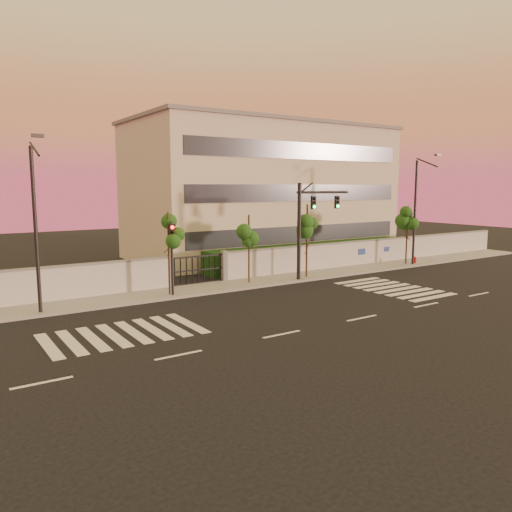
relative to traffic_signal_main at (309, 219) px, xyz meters
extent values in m
plane|color=black|center=(-4.33, -9.44, -4.29)|extent=(120.00, 120.00, 0.00)
cube|color=gray|center=(-4.33, 1.06, -4.22)|extent=(60.00, 3.00, 0.15)
cube|color=#AEB0B5|center=(10.17, 2.56, -3.29)|extent=(31.00, 0.30, 2.00)
cube|color=slate|center=(10.17, 2.56, -2.23)|extent=(31.00, 0.36, 0.12)
cube|color=slate|center=(-9.33, 2.56, -3.19)|extent=(0.35, 0.35, 2.20)
cube|color=slate|center=(-5.33, 2.56, -3.19)|extent=(0.35, 0.35, 2.20)
cube|color=#0F3410|center=(4.67, 5.06, -3.39)|extent=(20.00, 2.00, 1.80)
cube|color=#0F3410|center=(-7.33, 7.56, -3.69)|extent=(6.00, 1.50, 1.20)
cube|color=beige|center=(4.67, 12.56, 1.71)|extent=(24.00, 12.00, 12.00)
cube|color=#262D38|center=(4.67, 6.54, -1.79)|extent=(22.00, 0.08, 1.40)
cube|color=#262D38|center=(4.67, 6.54, 1.71)|extent=(22.00, 0.08, 1.40)
cube|color=#262D38|center=(4.67, 6.54, 5.21)|extent=(22.00, 0.08, 1.40)
cube|color=slate|center=(4.67, 12.56, 7.81)|extent=(24.40, 12.40, 0.30)
cube|color=silver|center=(-18.33, -5.44, -4.28)|extent=(0.50, 4.00, 0.02)
cube|color=silver|center=(-17.43, -5.44, -4.28)|extent=(0.50, 4.00, 0.02)
cube|color=silver|center=(-16.53, -5.44, -4.28)|extent=(0.50, 4.00, 0.02)
cube|color=silver|center=(-15.63, -5.44, -4.28)|extent=(0.50, 4.00, 0.02)
cube|color=silver|center=(-14.73, -5.44, -4.28)|extent=(0.50, 4.00, 0.02)
cube|color=silver|center=(-13.83, -5.44, -4.28)|extent=(0.50, 4.00, 0.02)
cube|color=silver|center=(-12.93, -5.44, -4.28)|extent=(0.50, 4.00, 0.02)
cube|color=silver|center=(-12.03, -5.44, -4.28)|extent=(0.50, 4.00, 0.02)
cube|color=silver|center=(2.67, -8.44, -4.28)|extent=(4.00, 0.50, 0.02)
cube|color=silver|center=(2.67, -7.54, -4.28)|extent=(4.00, 0.50, 0.02)
cube|color=silver|center=(2.67, -6.64, -4.28)|extent=(4.00, 0.50, 0.02)
cube|color=silver|center=(2.67, -5.74, -4.28)|extent=(4.00, 0.50, 0.02)
cube|color=silver|center=(2.67, -4.84, -4.28)|extent=(4.00, 0.50, 0.02)
cube|color=silver|center=(2.67, -3.94, -4.28)|extent=(4.00, 0.50, 0.02)
cube|color=silver|center=(2.67, -3.04, -4.28)|extent=(4.00, 0.50, 0.02)
cube|color=silver|center=(2.67, -2.14, -4.28)|extent=(4.00, 0.50, 0.02)
cube|color=silver|center=(-19.33, -9.44, -4.28)|extent=(2.00, 0.15, 0.01)
cube|color=silver|center=(-14.33, -9.44, -4.28)|extent=(2.00, 0.15, 0.01)
cube|color=silver|center=(-9.33, -9.44, -4.28)|extent=(2.00, 0.15, 0.01)
cube|color=silver|center=(-4.33, -9.44, -4.28)|extent=(2.00, 0.15, 0.01)
cube|color=silver|center=(0.67, -9.44, -4.28)|extent=(2.00, 0.15, 0.01)
cube|color=silver|center=(5.67, -9.44, -4.28)|extent=(2.00, 0.15, 0.01)
cylinder|color=#382314|center=(-10.31, 0.47, -1.77)|extent=(0.11, 0.11, 5.04)
sphere|color=#133F12|center=(-10.31, 0.47, -0.26)|extent=(1.01, 1.01, 1.01)
sphere|color=#133F12|center=(-9.99, 0.65, -1.01)|extent=(0.77, 0.77, 0.77)
sphere|color=#133F12|center=(-10.59, 0.33, -0.76)|extent=(0.73, 0.73, 0.73)
cylinder|color=#382314|center=(-4.33, 0.98, -1.95)|extent=(0.13, 0.13, 4.68)
sphere|color=#133F12|center=(-4.33, 0.98, -0.55)|extent=(1.16, 1.16, 1.16)
sphere|color=#133F12|center=(-3.96, 1.19, -1.25)|extent=(0.88, 0.88, 0.88)
sphere|color=#133F12|center=(-4.65, 0.83, -1.01)|extent=(0.84, 0.84, 0.84)
cylinder|color=#382314|center=(0.26, 0.52, -1.65)|extent=(0.13, 0.13, 5.29)
sphere|color=#133F12|center=(0.26, 0.52, -0.06)|extent=(1.23, 1.23, 1.23)
sphere|color=#133F12|center=(0.65, 0.74, -0.85)|extent=(0.94, 0.94, 0.94)
sphere|color=#133F12|center=(-0.07, 0.35, -0.59)|extent=(0.89, 0.89, 0.89)
cylinder|color=#382314|center=(11.05, 0.63, -1.82)|extent=(0.13, 0.13, 4.95)
sphere|color=#133F12|center=(11.05, 0.63, -0.33)|extent=(1.17, 1.17, 1.17)
sphere|color=#133F12|center=(11.42, 0.84, -1.08)|extent=(0.89, 0.89, 0.89)
sphere|color=#133F12|center=(10.73, 0.47, -0.83)|extent=(0.85, 0.85, 0.85)
cylinder|color=black|center=(-0.86, 0.01, -0.90)|extent=(0.26, 0.26, 6.79)
cylinder|color=black|center=(1.22, 0.01, 1.84)|extent=(4.14, 0.80, 0.18)
cube|color=black|center=(0.35, -0.04, 1.13)|extent=(0.38, 0.20, 0.99)
sphere|color=#0CF259|center=(0.35, -0.15, 0.82)|extent=(0.22, 0.22, 0.22)
cube|color=black|center=(2.54, -0.04, 1.13)|extent=(0.38, 0.20, 0.99)
sphere|color=#0CF259|center=(2.54, -0.15, 0.82)|extent=(0.22, 0.22, 0.22)
cylinder|color=black|center=(-10.23, 0.20, -2.04)|extent=(0.16, 0.16, 4.50)
cube|color=black|center=(-10.23, 0.15, -0.39)|extent=(0.35, 0.18, 0.90)
sphere|color=red|center=(-10.23, 0.04, -0.11)|extent=(0.20, 0.20, 0.20)
cylinder|color=black|center=(-17.60, 0.16, -0.03)|extent=(0.19, 0.19, 8.52)
cylinder|color=black|center=(-17.60, -0.80, 4.02)|extent=(0.11, 2.04, 0.83)
cube|color=#3F3F44|center=(-17.60, -1.76, 4.55)|extent=(0.53, 0.27, 0.16)
cylinder|color=black|center=(11.36, 0.17, 0.02)|extent=(0.19, 0.19, 8.63)
cylinder|color=black|center=(11.36, -0.80, 4.12)|extent=(0.11, 2.06, 0.84)
cube|color=#3F3F44|center=(11.36, -1.77, 4.66)|extent=(0.54, 0.27, 0.16)
cylinder|color=red|center=(11.80, 0.29, -4.05)|extent=(0.21, 0.21, 0.48)
cylinder|color=red|center=(11.80, 0.29, -3.76)|extent=(0.27, 0.27, 0.10)
sphere|color=red|center=(11.80, 0.29, -3.66)|extent=(0.17, 0.17, 0.17)
cylinder|color=red|center=(11.80, 0.29, -3.95)|extent=(0.27, 0.10, 0.10)
camera|label=1|loc=(-22.20, -26.72, 2.25)|focal=35.00mm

